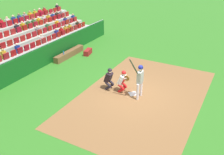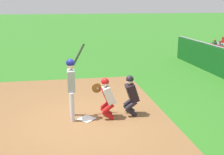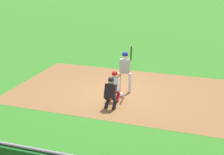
{
  "view_description": "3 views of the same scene",
  "coord_description": "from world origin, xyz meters",
  "views": [
    {
      "loc": [
        11.03,
        4.51,
        6.94
      ],
      "look_at": [
        0.35,
        -1.11,
        0.9
      ],
      "focal_mm": 40.53,
      "sensor_mm": 36.0,
      "label": 1
    },
    {
      "loc": [
        -8.13,
        0.79,
        3.47
      ],
      "look_at": [
        0.37,
        -0.86,
        1.18
      ],
      "focal_mm": 45.93,
      "sensor_mm": 36.0,
      "label": 2
    },
    {
      "loc": [
        3.6,
        -12.18,
        5.24
      ],
      "look_at": [
        0.04,
        -1.01,
        1.14
      ],
      "focal_mm": 50.07,
      "sensor_mm": 36.0,
      "label": 3
    }
  ],
  "objects": [
    {
      "name": "home_plate_marker",
      "position": [
        0.0,
        0.0,
        0.02
      ],
      "size": [
        0.62,
        0.62,
        0.02
      ],
      "primitive_type": "cube",
      "rotation": [
        0.0,
        0.0,
        0.79
      ],
      "color": "white",
      "rests_on": "infield_dirt_patch"
    },
    {
      "name": "home_plate_umpire",
      "position": [
        0.11,
        -1.41,
        0.71
      ],
      "size": [
        0.47,
        0.47,
        1.31
      ],
      "color": "black",
      "rests_on": "ground_plane"
    },
    {
      "name": "infield_dirt_patch",
      "position": [
        0.0,
        0.5,
        0.0
      ],
      "size": [
        9.75,
        6.16,
        0.01
      ],
      "primitive_type": "cube",
      "rotation": [
        0.0,
        0.0,
        -0.01
      ],
      "color": "brown",
      "rests_on": "ground_plane"
    },
    {
      "name": "batter_at_plate",
      "position": [
        0.19,
        0.42,
        1.17
      ],
      "size": [
        0.72,
        0.61,
        2.25
      ],
      "color": "silver",
      "rests_on": "ground_plane"
    },
    {
      "name": "catcher_crouching",
      "position": [
        0.02,
        -0.62,
        0.72
      ],
      "size": [
        0.46,
        0.71,
        1.29
      ],
      "color": "red",
      "rests_on": "ground_plane"
    },
    {
      "name": "ground_plane",
      "position": [
        0.0,
        0.0,
        0.0
      ],
      "size": [
        160.0,
        160.0,
        0.0
      ],
      "primitive_type": "plane",
      "color": "#2E7121"
    }
  ]
}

